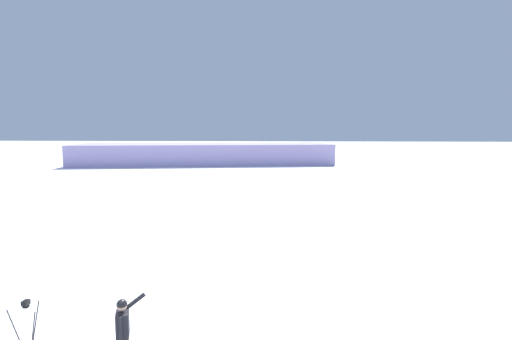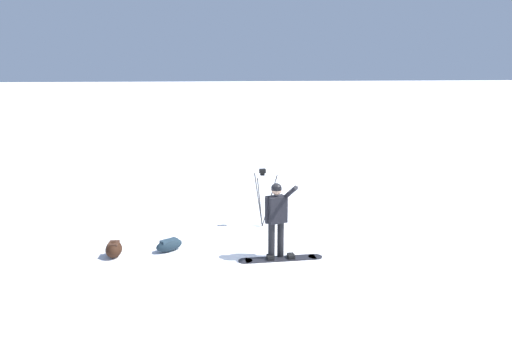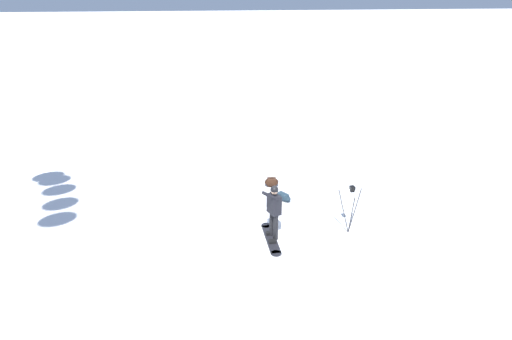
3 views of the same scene
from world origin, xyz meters
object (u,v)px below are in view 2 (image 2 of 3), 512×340
object	(u,v)px
snowboarder	(276,213)
camera_tripod	(262,186)
gear_bag_small	(169,245)
gear_bag_large	(114,249)
snowboard	(281,258)

from	to	relation	value
snowboarder	camera_tripod	distance (m)	2.21
snowboarder	camera_tripod	bearing A→B (deg)	177.29
gear_bag_small	gear_bag_large	bearing A→B (deg)	-81.89
snowboard	camera_tripod	bearing A→B (deg)	179.41
snowboard	gear_bag_small	world-z (taller)	gear_bag_small
gear_bag_large	camera_tripod	xyz separation A→B (m)	(-1.57, 3.48, 0.87)
camera_tripod	gear_bag_small	bearing A→B (deg)	-58.83
snowboarder	gear_bag_small	bearing A→B (deg)	-109.80
camera_tripod	gear_bag_small	xyz separation A→B (m)	(1.41, -2.32, -0.91)
snowboarder	snowboard	xyz separation A→B (m)	(0.09, 0.08, -0.95)
snowboard	gear_bag_small	size ratio (longest dim) A/B	2.60
snowboarder	gear_bag_large	bearing A→B (deg)	-100.65
gear_bag_large	camera_tripod	bearing A→B (deg)	114.30
snowboard	gear_bag_small	distance (m)	2.47
snowboarder	snowboard	size ratio (longest dim) A/B	0.92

